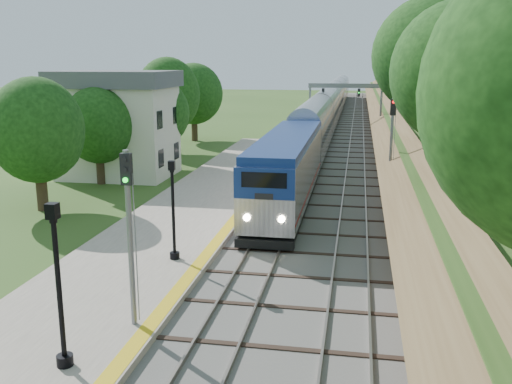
% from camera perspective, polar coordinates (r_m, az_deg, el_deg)
% --- Properties ---
extents(trackbed, '(9.50, 170.00, 0.28)m').
position_cam_1_polar(trackbed, '(71.48, 8.49, 5.93)').
color(trackbed, '#4C4944').
rests_on(trackbed, ground).
extents(platform, '(6.40, 68.00, 0.38)m').
position_cam_1_polar(platform, '(29.75, -8.46, -3.91)').
color(platform, gray).
rests_on(platform, ground).
extents(yellow_stripe, '(0.55, 68.00, 0.01)m').
position_cam_1_polar(yellow_stripe, '(28.93, -3.11, -3.87)').
color(yellow_stripe, gold).
rests_on(yellow_stripe, platform).
extents(embankment, '(10.64, 170.00, 11.70)m').
position_cam_1_polar(embankment, '(71.52, 15.29, 7.14)').
color(embankment, brown).
rests_on(embankment, ground).
extents(station_building, '(8.60, 6.60, 8.00)m').
position_cam_1_polar(station_building, '(44.98, -13.66, 6.70)').
color(station_building, beige).
rests_on(station_building, ground).
extents(signal_gantry, '(8.40, 0.38, 6.20)m').
position_cam_1_polar(signal_gantry, '(66.05, 8.90, 9.48)').
color(signal_gantry, slate).
rests_on(signal_gantry, ground).
extents(trees_behind_platform, '(7.82, 53.32, 7.21)m').
position_cam_1_polar(trees_behind_platform, '(35.33, -15.53, 5.65)').
color(trees_behind_platform, '#332316').
rests_on(trees_behind_platform, ground).
extents(train, '(2.85, 114.61, 4.20)m').
position_cam_1_polar(train, '(81.41, 7.36, 8.31)').
color(train, black).
rests_on(train, trackbed).
extents(lamppost_mid, '(0.47, 0.47, 4.74)m').
position_cam_1_polar(lamppost_mid, '(16.80, -19.05, -9.77)').
color(lamppost_mid, black).
rests_on(lamppost_mid, platform).
extents(lamppost_far, '(0.43, 0.43, 4.32)m').
position_cam_1_polar(lamppost_far, '(24.61, -8.26, -2.38)').
color(lamppost_far, black).
rests_on(lamppost_far, platform).
extents(signal_platform, '(0.34, 0.27, 5.75)m').
position_cam_1_polar(signal_platform, '(18.35, -12.58, -2.73)').
color(signal_platform, slate).
rests_on(signal_platform, platform).
extents(signal_farside, '(0.35, 0.28, 6.38)m').
position_cam_1_polar(signal_farside, '(37.62, 13.40, 5.42)').
color(signal_farside, slate).
rests_on(signal_farside, ground).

